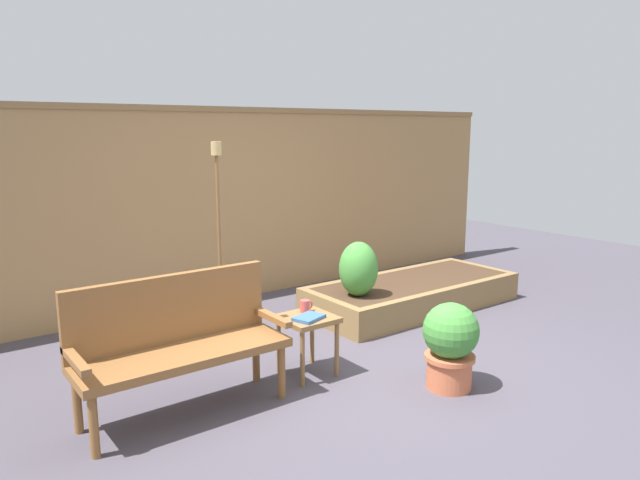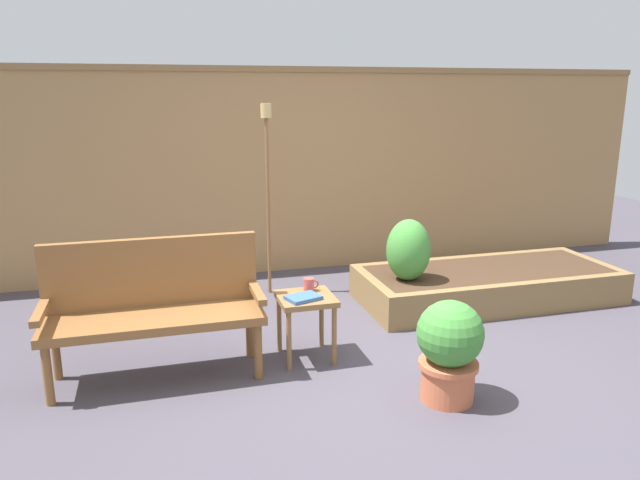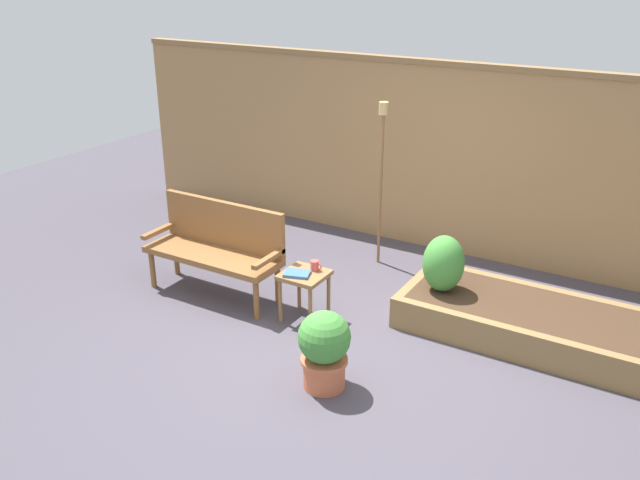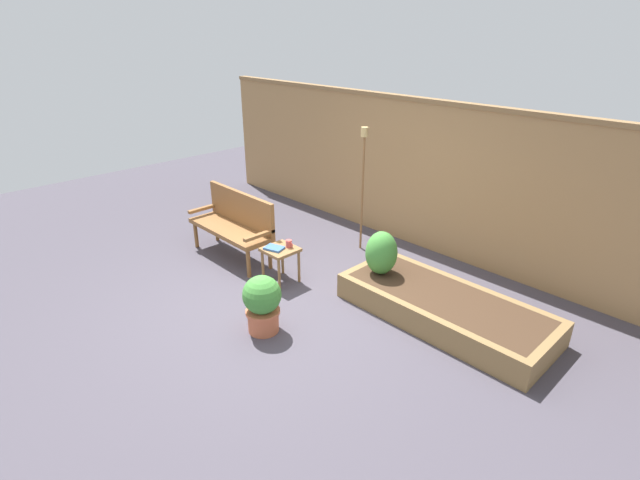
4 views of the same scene
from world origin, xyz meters
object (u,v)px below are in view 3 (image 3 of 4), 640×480
(cup_on_table, at_px, (315,266))
(tiki_torch, at_px, (382,157))
(potted_boxwood, at_px, (324,347))
(garden_bench, at_px, (218,242))
(side_table, at_px, (304,281))
(shrub_near_bench, at_px, (443,264))
(book_on_table, at_px, (297,274))

(cup_on_table, bearing_deg, tiki_torch, 91.07)
(potted_boxwood, bearing_deg, garden_bench, 153.18)
(side_table, bearing_deg, potted_boxwood, -49.89)
(cup_on_table, xyz_separation_m, tiki_torch, (-0.03, 1.42, 0.70))
(side_table, bearing_deg, garden_bench, 177.32)
(garden_bench, distance_m, shrub_near_bench, 2.24)
(tiki_torch, bearing_deg, side_table, -91.00)
(book_on_table, bearing_deg, side_table, 44.67)
(potted_boxwood, distance_m, tiki_torch, 2.61)
(garden_bench, xyz_separation_m, cup_on_table, (1.11, 0.05, -0.02))
(book_on_table, height_order, shrub_near_bench, shrub_near_bench)
(cup_on_table, bearing_deg, side_table, -117.21)
(cup_on_table, relative_size, tiki_torch, 0.06)
(book_on_table, distance_m, shrub_near_bench, 1.35)
(shrub_near_bench, bearing_deg, side_table, -148.58)
(side_table, bearing_deg, shrub_near_bench, 31.42)
(potted_boxwood, distance_m, shrub_near_bench, 1.57)
(garden_bench, relative_size, tiki_torch, 0.80)
(side_table, distance_m, book_on_table, 0.12)
(garden_bench, bearing_deg, tiki_torch, 53.71)
(cup_on_table, xyz_separation_m, shrub_near_bench, (1.04, 0.57, 0.04))
(book_on_table, xyz_separation_m, potted_boxwood, (0.74, -0.77, -0.14))
(garden_bench, height_order, tiki_torch, tiki_torch)
(potted_boxwood, bearing_deg, book_on_table, 133.93)
(garden_bench, distance_m, cup_on_table, 1.11)
(garden_bench, bearing_deg, cup_on_table, 2.78)
(garden_bench, xyz_separation_m, side_table, (1.05, -0.05, -0.15))
(side_table, relative_size, potted_boxwood, 0.73)
(shrub_near_bench, bearing_deg, book_on_table, -146.87)
(potted_boxwood, relative_size, shrub_near_bench, 1.22)
(garden_bench, relative_size, book_on_table, 6.21)
(side_table, relative_size, shrub_near_bench, 0.89)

